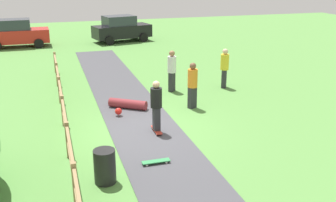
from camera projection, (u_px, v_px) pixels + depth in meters
The scene contains 12 objects.
ground_plane at pixel (145, 130), 13.42m from camera, with size 60.00×60.00×0.00m, color #568E42.
asphalt_path at pixel (145, 130), 13.42m from camera, with size 2.40×28.00×0.02m, color #47474C.
wooden_fence at pixel (65, 120), 12.48m from camera, with size 0.12×18.12×1.10m.
trash_bin at pixel (105, 166), 10.05m from camera, with size 0.56×0.56×0.90m, color black.
skater_riding at pixel (156, 104), 12.95m from camera, with size 0.38×0.80×1.77m.
skater_fallen at pixel (127, 104), 15.37m from camera, with size 1.46×1.44×0.36m.
skateboard_loose at pixel (156, 161), 11.09m from camera, with size 0.80×0.20×0.08m.
bystander_yellow at pixel (225, 66), 17.94m from camera, with size 0.52×0.52×1.81m.
bystander_orange at pixel (193, 83), 15.28m from camera, with size 0.50×0.50×1.82m.
bystander_white at pixel (172, 69), 17.39m from camera, with size 0.54×0.54×1.84m.
parked_car_black at pixel (121, 29), 29.30m from camera, with size 4.47×2.67×1.92m.
parked_car_red at pixel (16, 33), 27.27m from camera, with size 4.24×2.08×1.92m.
Camera 1 is at (-2.91, -12.08, 5.23)m, focal length 42.33 mm.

